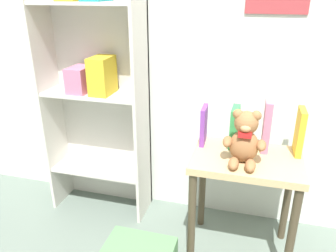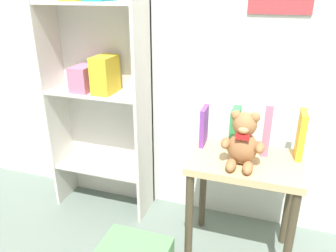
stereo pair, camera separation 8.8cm
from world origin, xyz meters
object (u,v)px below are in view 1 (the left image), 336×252
Objects in this scene: book_standing_purple at (204,125)px; book_standing_pink at (267,126)px; bookshelf_side at (95,75)px; book_standing_yellow at (300,132)px; display_table at (245,176)px; teddy_bear at (245,140)px; book_standing_green at (234,127)px.

book_standing_pink reaches higher than book_standing_purple.
bookshelf_side is 1.17m from book_standing_yellow.
bookshelf_side is at bearing 166.74° from display_table.
book_standing_purple is at bearing 179.77° from book_standing_yellow.
book_standing_purple is at bearing 156.04° from display_table.
book_standing_pink is at bearing -176.61° from book_standing_yellow.
bookshelf_side is 1.02m from display_table.
book_standing_purple is at bearing 177.96° from book_standing_pink.
teddy_bear reaches higher than book_standing_green.
teddy_bear is at bearing -108.51° from display_table.
book_standing_purple is at bearing -174.36° from book_standing_green.
book_standing_yellow is (0.26, 0.17, -0.00)m from teddy_bear.
book_standing_yellow is at bearing 0.38° from book_standing_green.
display_table is 2.74× the size of book_standing_green.
book_standing_pink reaches higher than book_standing_yellow.
book_standing_green reaches higher than display_table.
display_table is at bearing -54.93° from book_standing_green.
book_standing_green reaches higher than book_standing_purple.
teddy_bear reaches higher than display_table.
book_standing_pink is (0.16, -0.02, 0.03)m from book_standing_green.
book_standing_green is at bearing 172.65° from book_standing_pink.
book_standing_green is (-0.08, 0.12, 0.22)m from display_table.
book_standing_pink is 0.16m from book_standing_yellow.
bookshelf_side is at bearing 173.84° from book_standing_yellow.
book_standing_yellow is (1.15, -0.10, -0.19)m from bookshelf_side.
display_table is 2.48× the size of book_standing_yellow.
teddy_bear reaches higher than book_standing_purple.
book_standing_green is (0.83, -0.10, -0.20)m from bookshelf_side.
bookshelf_side is at bearing 174.62° from book_standing_green.
book_standing_purple is 0.88× the size of book_standing_yellow.
book_standing_yellow is at bearing -0.75° from book_standing_purple.
book_standing_green is at bearing -6.57° from bookshelf_side.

